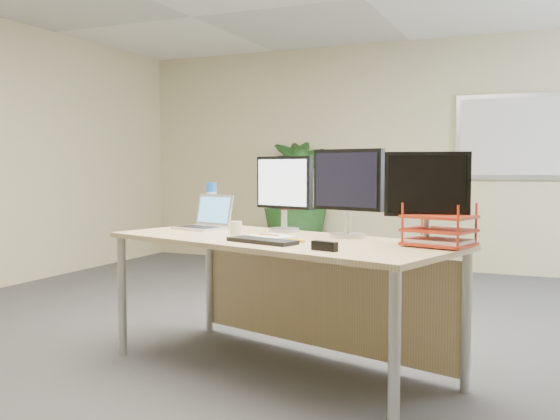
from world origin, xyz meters
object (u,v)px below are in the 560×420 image
at_px(monitor_left, 284,188).
at_px(desk, 291,265).
at_px(monitor_right, 348,187).
at_px(laptop, 206,220).
at_px(floor_plant, 295,205).

bearing_deg(monitor_left, desk, -59.07).
xyz_separation_m(monitor_right, laptop, (-1.03, 0.10, -0.24)).
height_order(floor_plant, monitor_left, floor_plant).
distance_m(desk, monitor_right, 0.58).
relative_size(floor_plant, laptop, 3.88).
bearing_deg(monitor_right, floor_plant, 116.44).
height_order(desk, floor_plant, floor_plant).
bearing_deg(monitor_left, laptop, -173.75).
distance_m(floor_plant, laptop, 3.56).
bearing_deg(floor_plant, desk, -68.39).
relative_size(desk, monitor_right, 4.29).
distance_m(floor_plant, monitor_left, 3.67).
height_order(monitor_left, monitor_right, monitor_right).
relative_size(floor_plant, monitor_right, 2.86).
relative_size(desk, laptop, 5.81).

